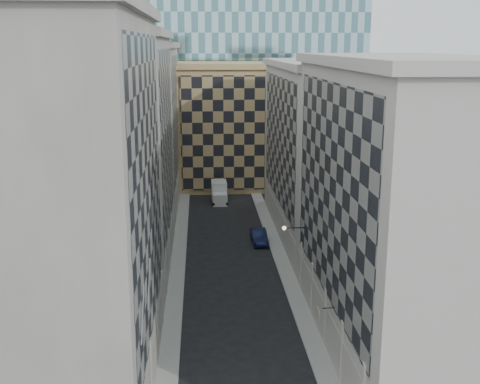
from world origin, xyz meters
name	(u,v)px	position (x,y,z in m)	size (l,w,h in m)	color
sidewalk_west	(177,272)	(-5.25, 30.00, 0.07)	(1.50, 100.00, 0.15)	gray
sidewalk_east	(285,270)	(5.25, 30.00, 0.07)	(1.50, 100.00, 0.15)	gray
bldg_left_a	(67,208)	(-10.88, 11.00, 11.82)	(10.80, 22.80, 23.70)	gray
bldg_left_b	(116,152)	(-10.88, 33.00, 11.32)	(10.80, 22.80, 22.70)	#98958D
bldg_left_c	(139,127)	(-10.88, 55.00, 10.83)	(10.80, 22.80, 21.70)	gray
bldg_right_a	(398,208)	(10.88, 15.00, 10.32)	(10.80, 26.80, 20.70)	#BCB5AC
bldg_right_b	(321,149)	(10.89, 42.00, 9.85)	(10.80, 28.80, 19.70)	#BCB5AC
tan_block	(231,124)	(2.00, 67.90, 9.44)	(16.80, 14.80, 18.80)	tan
church_tower	(215,11)	(0.00, 82.00, 26.95)	(7.20, 7.20, 51.50)	#2C2622
flagpoles_left	(146,298)	(-5.90, 6.00, 8.00)	(0.10, 6.33, 2.33)	gray
bracket_lamp	(286,228)	(4.38, 24.00, 6.20)	(1.98, 0.36, 0.36)	black
box_truck	(219,193)	(-0.29, 56.81, 1.22)	(2.17, 5.15, 2.81)	silver
dark_car	(259,236)	(3.50, 38.57, 0.76)	(1.60, 4.59, 1.51)	#0F1638
shop_sign	(319,314)	(4.96, 12.18, 3.83)	(1.17, 0.75, 0.83)	black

